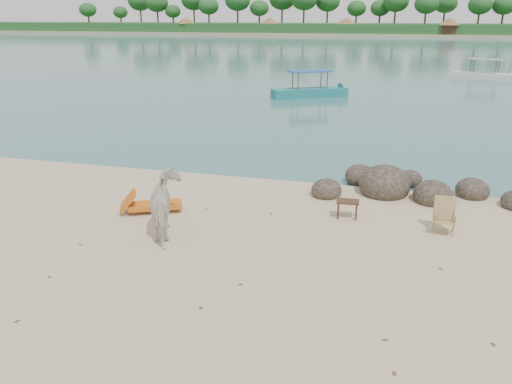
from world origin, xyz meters
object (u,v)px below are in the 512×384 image
(lounge_chair, at_px, (155,203))
(deck_chair, at_px, (445,218))
(cow, at_px, (167,205))
(side_table, at_px, (347,210))
(boulders, at_px, (403,188))
(boat_near, at_px, (310,75))

(lounge_chair, distance_m, deck_chair, 7.69)
(cow, height_order, deck_chair, cow)
(cow, xyz_separation_m, side_table, (4.27, 2.18, -0.54))
(boulders, height_order, side_table, boulders)
(boulders, bearing_deg, lounge_chair, -153.73)
(side_table, bearing_deg, cow, -156.27)
(lounge_chair, relative_size, deck_chair, 2.05)
(boulders, xyz_separation_m, cow, (-5.76, -4.58, 0.56))
(cow, relative_size, boat_near, 0.32)
(boulders, bearing_deg, cow, -141.51)
(side_table, xyz_separation_m, boat_near, (-4.44, 21.38, 1.18))
(cow, xyz_separation_m, deck_chair, (6.71, 1.76, -0.34))
(side_table, height_order, deck_chair, deck_chair)
(side_table, height_order, boat_near, boat_near)
(side_table, distance_m, lounge_chair, 5.31)
(boulders, distance_m, side_table, 2.82)
(side_table, bearing_deg, boat_near, 98.36)
(lounge_chair, xyz_separation_m, boat_near, (0.79, 22.31, 1.14))
(boulders, xyz_separation_m, lounge_chair, (-6.73, -3.32, 0.06))
(cow, bearing_deg, boat_near, -115.60)
(side_table, xyz_separation_m, deck_chair, (2.44, -0.42, 0.20))
(side_table, bearing_deg, boulders, 54.68)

